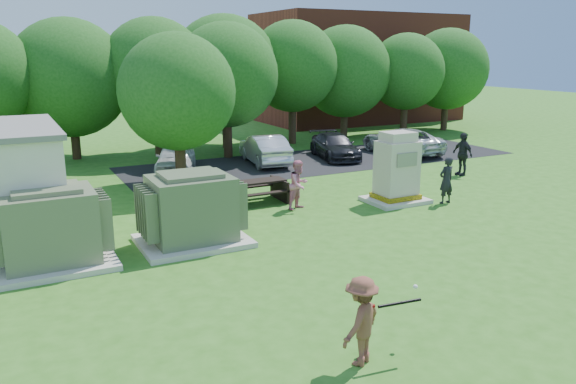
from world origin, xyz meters
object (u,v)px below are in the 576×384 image
person_at_picnic (299,185)px  batter (361,321)px  transformer_left (50,229)px  car_white (176,158)px  car_silver_a (265,149)px  person_walking_right (462,154)px  person_by_generator (446,180)px  car_dark (335,146)px  picnic_table (259,189)px  generator_cabinet (397,172)px  transformer_right (192,211)px  car_silver_b (401,141)px

person_at_picnic → batter: bearing=-134.5°
transformer_left → car_white: bearing=57.7°
batter → car_silver_a: 18.08m
person_walking_right → car_white: person_walking_right is taller
person_by_generator → car_dark: bearing=-99.6°
person_at_picnic → person_by_generator: bearing=-41.7°
car_white → car_dark: car_white is taller
picnic_table → person_at_picnic: bearing=-57.8°
transformer_left → batter: 8.61m
picnic_table → batter: bearing=-105.2°
transformer_left → person_at_picnic: size_ratio=1.74×
picnic_table → car_white: bearing=100.8°
transformer_left → generator_cabinet: (11.66, 0.98, 0.15)m
person_at_picnic → car_silver_a: person_at_picnic is taller
picnic_table → person_by_generator: 6.72m
batter → transformer_left: bearing=-87.7°
car_white → car_silver_a: size_ratio=0.93×
car_white → transformer_right: bearing=-82.5°
picnic_table → car_silver_a: 7.17m
car_silver_b → person_walking_right: bearing=78.5°
generator_cabinet → car_silver_a: bearing=98.1°
car_silver_a → person_walking_right: bearing=144.7°
batter → person_walking_right: (12.73, 10.71, 0.13)m
generator_cabinet → person_at_picnic: generator_cabinet is taller
generator_cabinet → person_by_generator: (1.48, -0.97, -0.27)m
transformer_right → car_silver_b: (14.34, 8.69, -0.29)m
person_by_generator → car_dark: 9.32m
generator_cabinet → person_by_generator: generator_cabinet is taller
car_silver_b → picnic_table: bearing=25.7°
transformer_right → car_silver_a: size_ratio=0.70×
transformer_right → person_by_generator: bearing=0.0°
transformer_right → person_walking_right: (13.36, 3.27, -0.03)m
transformer_left → car_silver_a: size_ratio=0.70×
transformer_left → transformer_right: same height
transformer_right → car_dark: bearing=41.3°
transformer_left → batter: size_ratio=1.86×
car_white → batter: bearing=-74.4°
car_silver_a → car_silver_b: size_ratio=0.87×
transformer_left → batter: (4.33, -7.44, -0.16)m
car_dark → person_by_generator: bearing=-83.7°
car_silver_b → generator_cabinet: bearing=49.1°
car_white → car_silver_b: car_white is taller
transformer_right → person_at_picnic: transformer_right is taller
generator_cabinet → car_white: bearing=123.5°
person_at_picnic → car_white: 8.00m
picnic_table → batter: size_ratio=1.19×
transformer_left → car_white: transformer_left is taller
batter → car_white: batter is taller
transformer_left → person_walking_right: size_ratio=1.59×
person_at_picnic → car_silver_b: bearing=12.5°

